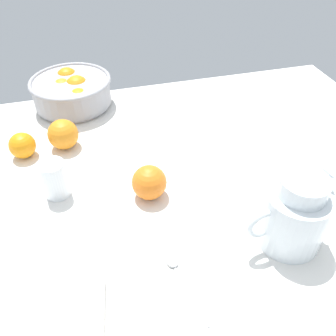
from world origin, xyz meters
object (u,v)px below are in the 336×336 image
at_px(juice_pitcher, 293,218).
at_px(loose_orange_2, 150,183).
at_px(loose_orange_3, 63,134).
at_px(spoon, 180,276).
at_px(fruit_bowl, 72,91).
at_px(juice_glass, 55,181).
at_px(loose_orange_0, 22,145).

distance_m(juice_pitcher, loose_orange_2, 0.31).
height_order(juice_pitcher, loose_orange_3, juice_pitcher).
height_order(loose_orange_2, spoon, loose_orange_2).
distance_m(fruit_bowl, spoon, 0.70).
bearing_deg(juice_glass, loose_orange_2, -17.14).
bearing_deg(loose_orange_0, fruit_bowl, 57.38).
height_order(loose_orange_0, spoon, loose_orange_0).
xyz_separation_m(juice_glass, loose_orange_0, (-0.08, 0.17, -0.01)).
distance_m(juice_glass, loose_orange_2, 0.22).
xyz_separation_m(loose_orange_0, spoon, (0.29, -0.46, -0.03)).
relative_size(loose_orange_3, spoon, 0.51).
bearing_deg(loose_orange_0, juice_glass, -64.68).
relative_size(juice_pitcher, loose_orange_2, 2.22).
bearing_deg(spoon, loose_orange_2, 91.68).
xyz_separation_m(fruit_bowl, loose_orange_3, (-0.04, -0.21, -0.01)).
xyz_separation_m(loose_orange_2, loose_orange_3, (-0.18, 0.25, 0.00)).
height_order(loose_orange_3, spoon, loose_orange_3).
xyz_separation_m(fruit_bowl, spoon, (0.15, -0.68, -0.05)).
distance_m(loose_orange_3, spoon, 0.51).
xyz_separation_m(fruit_bowl, juice_glass, (-0.06, -0.39, -0.01)).
height_order(juice_pitcher, loose_orange_2, juice_pitcher).
bearing_deg(fruit_bowl, loose_orange_2, -72.81).
bearing_deg(loose_orange_2, spoon, -88.32).
bearing_deg(loose_orange_2, loose_orange_0, 140.94).
height_order(loose_orange_2, loose_orange_3, loose_orange_3).
xyz_separation_m(loose_orange_2, spoon, (0.01, -0.23, -0.04)).
bearing_deg(fruit_bowl, loose_orange_0, -122.62).
bearing_deg(juice_glass, fruit_bowl, 80.68).
height_order(juice_glass, loose_orange_0, juice_glass).
xyz_separation_m(loose_orange_0, loose_orange_2, (0.29, -0.23, 0.01)).
distance_m(loose_orange_0, spoon, 0.54).
bearing_deg(loose_orange_2, juice_glass, 162.86).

